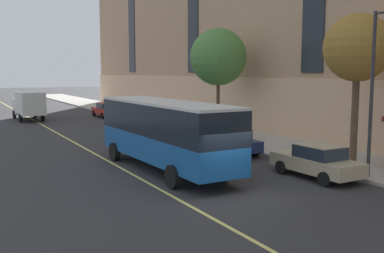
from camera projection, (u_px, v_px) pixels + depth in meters
The scene contains 13 objects.
ground_plane at pixel (230, 196), 17.71m from camera, with size 260.00×260.00×0.00m, color #303033.
sidewalk at pixel (339, 159), 24.71m from camera, with size 5.59×160.00×0.15m, color #ADA89E.
city_bus at pixel (165, 130), 21.94m from camera, with size 2.98×10.73×3.44m.
parked_car_red_2 at pixel (106, 110), 48.22m from camera, with size 2.04×4.54×1.56m.
parked_car_green_3 at pixel (179, 128), 32.67m from camera, with size 2.01×4.79×1.56m.
parked_car_green_4 at pixel (143, 120), 38.45m from camera, with size 2.00×4.72×1.56m.
parked_car_navy_5 at pixel (230, 141), 26.69m from camera, with size 2.14×4.47×1.56m.
parked_car_champagne_7 at pixel (317, 161), 20.61m from camera, with size 1.99×4.49×1.56m.
box_truck at pixel (29, 104), 44.94m from camera, with size 2.43×6.64×2.88m.
street_tree_mid_block at pixel (358, 49), 22.82m from camera, with size 3.47×3.47×7.67m.
street_tree_far_uptown at pixel (218, 57), 34.46m from camera, with size 4.38×4.38×8.02m.
street_lamp at pixel (377, 78), 19.66m from camera, with size 0.36×1.48×7.34m.
lane_centerline at pixel (152, 185), 19.36m from camera, with size 0.16×140.00×0.01m, color #E0D66B.
Camera 1 is at (-9.58, -14.42, 4.88)m, focal length 42.00 mm.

